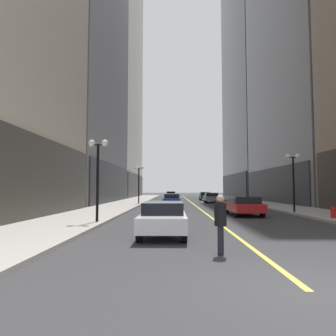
# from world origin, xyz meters

# --- Properties ---
(ground_plane) EXTENTS (200.00, 200.00, 0.00)m
(ground_plane) POSITION_xyz_m (0.00, 35.00, 0.00)
(ground_plane) COLOR #38383A
(sidewalk_left) EXTENTS (4.50, 78.00, 0.15)m
(sidewalk_left) POSITION_xyz_m (-8.25, 35.00, 0.07)
(sidewalk_left) COLOR #ADA8A0
(sidewalk_left) RESTS_ON ground
(sidewalk_right) EXTENTS (4.50, 78.00, 0.15)m
(sidewalk_right) POSITION_xyz_m (8.25, 35.00, 0.07)
(sidewalk_right) COLOR #ADA8A0
(sidewalk_right) RESTS_ON ground
(lane_centre_stripe) EXTENTS (0.16, 70.00, 0.01)m
(lane_centre_stripe) POSITION_xyz_m (0.00, 35.00, 0.00)
(lane_centre_stripe) COLOR #E5D64C
(lane_centre_stripe) RESTS_ON ground
(building_left_far) EXTENTS (15.33, 26.00, 58.52)m
(building_left_far) POSITION_xyz_m (-18.07, 60.00, 29.19)
(building_left_far) COLOR #B7AD99
(building_left_far) RESTS_ON ground
(building_right_mid) EXTENTS (15.29, 24.00, 37.90)m
(building_right_mid) POSITION_xyz_m (18.04, 34.50, 18.89)
(building_right_mid) COLOR gray
(building_right_mid) RESTS_ON ground
(car_white) EXTENTS (1.77, 4.12, 1.32)m
(car_white) POSITION_xyz_m (-2.86, 6.45, 0.72)
(car_white) COLOR silver
(car_white) RESTS_ON ground
(car_red) EXTENTS (1.97, 4.67, 1.32)m
(car_red) POSITION_xyz_m (2.43, 15.64, 0.72)
(car_red) COLOR #B21919
(car_red) RESTS_ON ground
(car_blue) EXTENTS (1.93, 4.34, 1.32)m
(car_blue) POSITION_xyz_m (-2.56, 26.17, 0.72)
(car_blue) COLOR navy
(car_blue) RESTS_ON ground
(car_grey) EXTENTS (1.90, 4.85, 1.32)m
(car_grey) POSITION_xyz_m (2.59, 34.72, 0.72)
(car_grey) COLOR slate
(car_grey) RESTS_ON ground
(car_green) EXTENTS (1.76, 4.08, 1.32)m
(car_green) POSITION_xyz_m (2.69, 43.65, 0.72)
(car_green) COLOR #196038
(car_green) RESTS_ON ground
(car_black) EXTENTS (1.94, 4.42, 1.32)m
(car_black) POSITION_xyz_m (-2.89, 53.49, 0.72)
(car_black) COLOR black
(car_black) RESTS_ON ground
(pedestrian_in_black_coat) EXTENTS (0.44, 0.44, 1.68)m
(pedestrian_in_black_coat) POSITION_xyz_m (-1.13, 2.98, 0.97)
(pedestrian_in_black_coat) COLOR black
(pedestrian_in_black_coat) RESTS_ON ground
(street_lamp_left_near) EXTENTS (1.06, 0.36, 4.43)m
(street_lamp_left_near) POSITION_xyz_m (-6.40, 10.10, 3.26)
(street_lamp_left_near) COLOR black
(street_lamp_left_near) RESTS_ON ground
(street_lamp_left_far) EXTENTS (1.06, 0.36, 4.43)m
(street_lamp_left_far) POSITION_xyz_m (-6.40, 29.11, 3.26)
(street_lamp_left_far) COLOR black
(street_lamp_left_far) RESTS_ON ground
(street_lamp_right_mid) EXTENTS (1.06, 0.36, 4.43)m
(street_lamp_right_mid) POSITION_xyz_m (6.40, 16.78, 3.26)
(street_lamp_right_mid) COLOR black
(street_lamp_right_mid) RESTS_ON ground
(fire_hydrant_right) EXTENTS (0.28, 0.28, 0.80)m
(fire_hydrant_right) POSITION_xyz_m (6.90, 12.35, 0.40)
(fire_hydrant_right) COLOR red
(fire_hydrant_right) RESTS_ON ground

